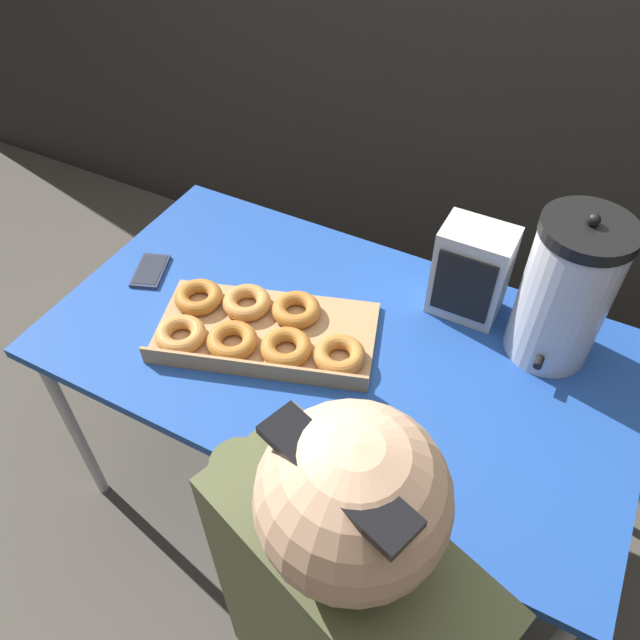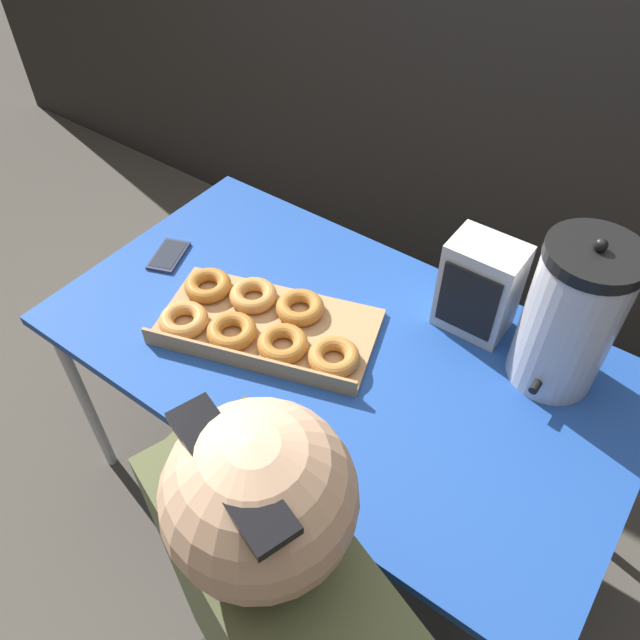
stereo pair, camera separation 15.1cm
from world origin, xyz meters
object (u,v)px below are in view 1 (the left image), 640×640
coffee_urn (566,292)px  cell_phone (150,271)px  donut_box (258,329)px  space_heater (471,272)px

coffee_urn → cell_phone: (-1.03, -0.23, -0.18)m
donut_box → cell_phone: (-0.39, 0.06, -0.02)m
coffee_urn → space_heater: (-0.22, 0.04, -0.06)m
coffee_urn → space_heater: coffee_urn is taller
donut_box → coffee_urn: (0.64, 0.29, 0.16)m
donut_box → cell_phone: donut_box is taller
donut_box → cell_phone: 0.40m
cell_phone → coffee_urn: bearing=-8.5°
cell_phone → space_heater: (0.81, 0.27, 0.12)m
donut_box → space_heater: bearing=20.2°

